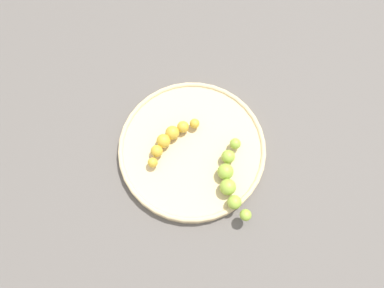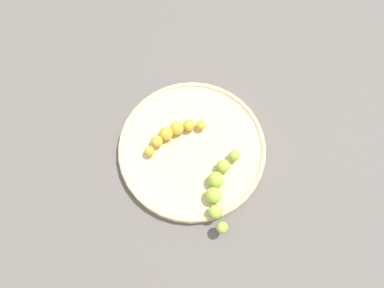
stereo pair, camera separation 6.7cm
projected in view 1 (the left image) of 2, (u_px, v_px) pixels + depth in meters
ground_plane at (192, 150)px, 0.71m from camera, size 2.40×2.40×0.00m
fruit_bowl at (192, 148)px, 0.69m from camera, size 0.30×0.30×0.02m
banana_spotted at (170, 138)px, 0.68m from camera, size 0.13×0.05×0.03m
banana_green at (230, 179)px, 0.65m from camera, size 0.10×0.14×0.03m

